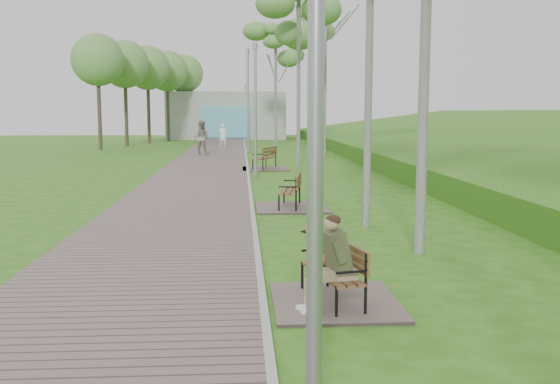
% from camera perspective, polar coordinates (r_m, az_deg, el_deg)
% --- Properties ---
extents(walkway, '(3.50, 67.00, 0.04)m').
position_cam_1_polar(walkway, '(25.12, -6.96, 1.98)').
color(walkway, '#6A5A56').
rests_on(walkway, ground).
extents(kerb, '(0.10, 67.00, 0.05)m').
position_cam_1_polar(kerb, '(25.08, -2.97, 2.02)').
color(kerb, '#999993').
rests_on(kerb, ground).
extents(embankment, '(14.00, 70.00, 1.60)m').
position_cam_1_polar(embankment, '(26.58, 23.92, 1.65)').
color(embankment, '#4E8E28').
rests_on(embankment, ground).
extents(building_north, '(10.00, 5.20, 4.00)m').
position_cam_1_polar(building_north, '(54.46, -4.91, 6.97)').
color(building_north, '#9E9E99').
rests_on(building_north, ground).
extents(bench_main, '(1.54, 1.71, 1.35)m').
position_cam_1_polar(bench_main, '(7.73, 4.49, -7.58)').
color(bench_main, '#6A5A56').
rests_on(bench_main, ground).
extents(bench_second, '(1.72, 1.92, 1.06)m').
position_cam_1_polar(bench_second, '(15.28, 0.91, -0.78)').
color(bench_second, '#6A5A56').
rests_on(bench_second, ground).
extents(bench_third, '(1.87, 2.08, 1.15)m').
position_cam_1_polar(bench_third, '(25.60, -1.42, 2.56)').
color(bench_third, '#6A5A56').
rests_on(bench_third, ground).
extents(lamp_post_near, '(0.18, 0.18, 4.73)m').
position_cam_1_polar(lamp_post_near, '(4.04, 3.26, 5.13)').
color(lamp_post_near, '#95979C').
rests_on(lamp_post_near, ground).
extents(lamp_post_second, '(0.18, 0.18, 4.75)m').
position_cam_1_polar(lamp_post_second, '(22.31, -2.26, 7.01)').
color(lamp_post_second, '#95979C').
rests_on(lamp_post_second, ground).
extents(lamp_post_third, '(0.23, 0.23, 5.87)m').
position_cam_1_polar(lamp_post_third, '(35.90, -2.95, 7.98)').
color(lamp_post_third, '#95979C').
rests_on(lamp_post_third, ground).
extents(lamp_post_far, '(0.18, 0.18, 4.64)m').
position_cam_1_polar(lamp_post_far, '(54.74, -3.18, 7.17)').
color(lamp_post_far, '#95979C').
rests_on(lamp_post_far, ground).
extents(pedestrian_near, '(0.68, 0.55, 1.60)m').
position_cam_1_polar(pedestrian_near, '(40.33, -5.25, 5.14)').
color(pedestrian_near, white).
rests_on(pedestrian_near, ground).
extents(pedestrian_far, '(1.08, 0.94, 1.88)m').
position_cam_1_polar(pedestrian_far, '(34.24, -7.20, 4.95)').
color(pedestrian_far, gray).
rests_on(pedestrian_far, ground).
extents(birch_mid_c, '(2.93, 2.93, 8.45)m').
position_cam_1_polar(birch_mid_c, '(27.33, 1.73, 16.38)').
color(birch_mid_c, silver).
rests_on(birch_mid_c, ground).
extents(birch_far_a, '(2.96, 2.96, 9.96)m').
position_cam_1_polar(birch_far_a, '(32.64, 4.18, 16.99)').
color(birch_far_a, silver).
rests_on(birch_far_a, ground).
extents(birch_far_b, '(2.73, 2.73, 9.46)m').
position_cam_1_polar(birch_far_b, '(35.77, 3.25, 15.51)').
color(birch_far_b, silver).
rests_on(birch_far_b, ground).
extents(birch_distant_a, '(2.59, 2.59, 8.11)m').
position_cam_1_polar(birch_distant_a, '(41.54, -0.40, 12.92)').
color(birch_distant_a, silver).
rests_on(birch_distant_a, ground).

